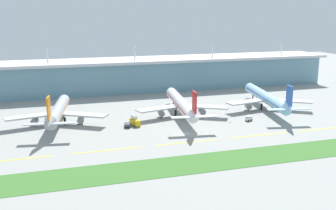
# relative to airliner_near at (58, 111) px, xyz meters

# --- Properties ---
(ground_plane) EXTENTS (600.00, 600.00, 0.00)m
(ground_plane) POSITION_rel_airliner_near_xyz_m (53.34, -32.40, -6.44)
(ground_plane) COLOR gray
(terminal_building) EXTENTS (288.00, 34.00, 30.63)m
(terminal_building) POSITION_rel_airliner_near_xyz_m (53.34, 73.58, 4.58)
(terminal_building) COLOR #6693A8
(terminal_building) RESTS_ON ground
(airliner_near) EXTENTS (48.12, 59.39, 18.90)m
(airliner_near) POSITION_rel_airliner_near_xyz_m (0.00, 0.00, 0.00)
(airliner_near) COLOR #ADB2BC
(airliner_near) RESTS_ON ground
(airliner_middle) EXTENTS (48.35, 68.97, 18.90)m
(airliner_middle) POSITION_rel_airliner_near_xyz_m (62.02, -2.52, 0.01)
(airliner_middle) COLOR white
(airliner_middle) RESTS_ON ground
(airliner_far) EXTENTS (47.90, 69.50, 18.90)m
(airliner_far) POSITION_rel_airliner_near_xyz_m (112.28, -2.53, 0.01)
(airliner_far) COLOR #9ED1EA
(airliner_far) RESTS_ON ground
(taxiway_stripe_west) EXTENTS (28.00, 0.70, 0.04)m
(taxiway_stripe_west) POSITION_rel_airliner_near_xyz_m (-17.66, -44.59, -6.42)
(taxiway_stripe_west) COLOR yellow
(taxiway_stripe_west) RESTS_ON ground
(taxiway_stripe_mid_west) EXTENTS (28.00, 0.70, 0.04)m
(taxiway_stripe_mid_west) POSITION_rel_airliner_near_xyz_m (16.34, -44.59, -6.42)
(taxiway_stripe_mid_west) COLOR yellow
(taxiway_stripe_mid_west) RESTS_ON ground
(taxiway_stripe_centre) EXTENTS (28.00, 0.70, 0.04)m
(taxiway_stripe_centre) POSITION_rel_airliner_near_xyz_m (50.34, -44.59, -6.42)
(taxiway_stripe_centre) COLOR yellow
(taxiway_stripe_centre) RESTS_ON ground
(taxiway_stripe_mid_east) EXTENTS (28.00, 0.70, 0.04)m
(taxiway_stripe_mid_east) POSITION_rel_airliner_near_xyz_m (84.34, -44.59, -6.42)
(taxiway_stripe_mid_east) COLOR yellow
(taxiway_stripe_mid_east) RESTS_ON ground
(taxiway_stripe_east) EXTENTS (28.00, 0.70, 0.04)m
(taxiway_stripe_east) POSITION_rel_airliner_near_xyz_m (118.34, -44.59, -6.42)
(taxiway_stripe_east) COLOR yellow
(taxiway_stripe_east) RESTS_ON ground
(grass_verge) EXTENTS (300.00, 18.00, 0.10)m
(grass_verge) POSITION_rel_airliner_near_xyz_m (53.34, -67.76, -6.39)
(grass_verge) COLOR #3D702D
(grass_verge) RESTS_ON ground
(fuel_truck) EXTENTS (4.17, 7.60, 4.95)m
(fuel_truck) POSITION_rel_airliner_near_xyz_m (34.89, -12.96, -4.18)
(fuel_truck) COLOR gold
(fuel_truck) RESTS_ON ground
(pushback_tug) EXTENTS (2.81, 4.57, 1.85)m
(pushback_tug) POSITION_rel_airliner_near_xyz_m (30.87, -15.05, -5.34)
(pushback_tug) COLOR #333842
(pushback_tug) RESTS_ON ground
(baggage_cart) EXTENTS (4.01, 3.09, 2.48)m
(baggage_cart) POSITION_rel_airliner_near_xyz_m (91.22, -21.64, -5.18)
(baggage_cart) COLOR silver
(baggage_cart) RESTS_ON ground
(safety_cone_left_wingtip) EXTENTS (0.56, 0.56, 0.70)m
(safety_cone_left_wingtip) POSITION_rel_airliner_near_xyz_m (76.67, -17.88, -6.09)
(safety_cone_left_wingtip) COLOR orange
(safety_cone_left_wingtip) RESTS_ON ground
(safety_cone_nose_front) EXTENTS (0.56, 0.56, 0.70)m
(safety_cone_nose_front) POSITION_rel_airliner_near_xyz_m (80.46, -22.60, -6.09)
(safety_cone_nose_front) COLOR orange
(safety_cone_nose_front) RESTS_ON ground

